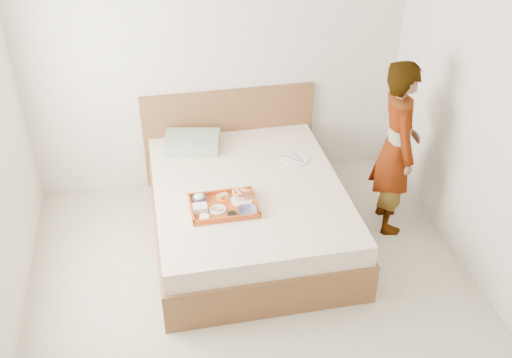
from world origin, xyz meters
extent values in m
cube|color=beige|center=(0.00, 0.00, 0.00)|extent=(3.50, 4.00, 0.01)
cube|color=silver|center=(0.00, 2.00, 1.30)|extent=(3.50, 0.01, 2.60)
cube|color=brown|center=(0.08, 1.00, 0.27)|extent=(1.65, 2.00, 0.53)
cube|color=brown|center=(0.08, 1.97, 0.47)|extent=(1.65, 0.06, 0.95)
cube|color=gray|center=(-0.30, 1.71, 0.59)|extent=(0.55, 0.43, 0.12)
cube|color=#CB5312|center=(-0.16, 0.72, 0.55)|extent=(0.53, 0.39, 0.05)
cylinder|color=white|center=(0.00, 0.78, 0.55)|extent=(0.18, 0.18, 0.01)
imported|color=#161942|center=(0.01, 0.60, 0.56)|extent=(0.15, 0.15, 0.04)
cylinder|color=black|center=(-0.12, 0.58, 0.56)|extent=(0.08, 0.08, 0.03)
cylinder|color=white|center=(-0.21, 0.68, 0.55)|extent=(0.13, 0.13, 0.01)
cylinder|color=orange|center=(-0.14, 0.84, 0.55)|extent=(0.13, 0.13, 0.01)
imported|color=#161942|center=(-0.34, 0.84, 0.56)|extent=(0.12, 0.12, 0.04)
cube|color=silver|center=(-0.35, 0.71, 0.57)|extent=(0.11, 0.09, 0.05)
cylinder|color=white|center=(-0.33, 0.59, 0.56)|extent=(0.08, 0.08, 0.03)
cylinder|color=white|center=(0.58, 1.32, 0.54)|extent=(0.32, 0.32, 0.01)
imported|color=silver|center=(1.35, 0.94, 0.78)|extent=(0.45, 0.61, 1.55)
camera|label=1|loc=(-0.66, -3.00, 3.29)|focal=41.40mm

